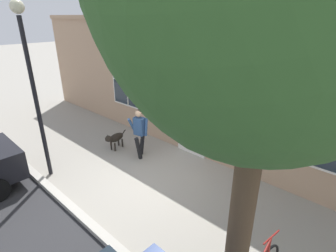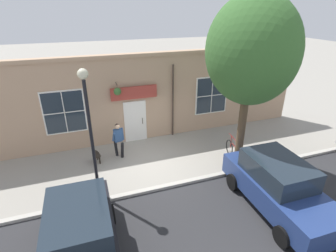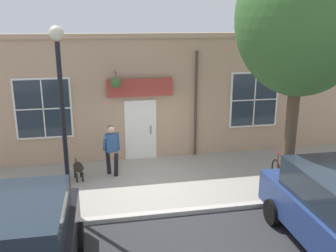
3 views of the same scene
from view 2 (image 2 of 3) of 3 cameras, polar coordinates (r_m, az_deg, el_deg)
ground_plane at (r=11.75m, az=-3.67°, el=-7.58°), size 90.00×90.00×0.00m
storefront_facade at (r=12.88m, az=-6.77°, el=6.00°), size 0.95×18.00×4.32m
pedestrian_walking at (r=11.80m, az=-10.80°, el=-2.45°), size 0.67×0.55×1.63m
dog_on_leash at (r=11.78m, az=-15.33°, el=-6.06°), size 1.03×0.40×0.65m
street_tree_by_curb at (r=10.17m, az=17.41°, el=14.62°), size 3.58×3.22×6.78m
leaning_bicycle at (r=12.07m, az=14.65°, el=-5.39°), size 1.74×0.23×1.01m
parked_car_nearest_curb at (r=7.57m, az=-18.44°, el=-22.42°), size 4.33×2.00×1.75m
parked_car_mid_block at (r=9.59m, az=22.86°, el=-11.79°), size 4.33×2.00×1.75m
street_lamp at (r=8.61m, az=-16.85°, el=1.55°), size 0.32×0.32×4.63m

